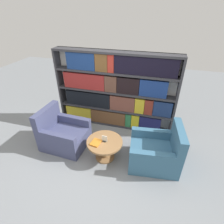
# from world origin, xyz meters

# --- Properties ---
(ground_plane) EXTENTS (14.00, 14.00, 0.00)m
(ground_plane) POSITION_xyz_m (0.00, 0.00, 0.00)
(ground_plane) COLOR gray
(bookshelf) EXTENTS (2.98, 0.30, 1.94)m
(bookshelf) POSITION_xyz_m (0.01, 1.46, 0.96)
(bookshelf) COLOR silver
(bookshelf) RESTS_ON ground_plane
(armchair_left) EXTENTS (0.99, 0.85, 0.90)m
(armchair_left) POSITION_xyz_m (-0.91, 0.34, 0.29)
(armchair_left) COLOR #42476B
(armchair_left) RESTS_ON ground_plane
(armchair_right) EXTENTS (1.04, 0.91, 0.90)m
(armchair_right) POSITION_xyz_m (1.17, 0.34, 0.29)
(armchair_right) COLOR #386684
(armchair_right) RESTS_ON ground_plane
(coffee_table) EXTENTS (0.73, 0.73, 0.45)m
(coffee_table) POSITION_xyz_m (0.13, 0.20, 0.32)
(coffee_table) COLOR olive
(coffee_table) RESTS_ON ground_plane
(table_sign) EXTENTS (0.11, 0.06, 0.13)m
(table_sign) POSITION_xyz_m (0.13, 0.20, 0.50)
(table_sign) COLOR black
(table_sign) RESTS_ON coffee_table
(stray_book) EXTENTS (0.21, 0.25, 0.03)m
(stray_book) POSITION_xyz_m (-0.02, 0.10, 0.46)
(stray_book) COLOR orange
(stray_book) RESTS_ON coffee_table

